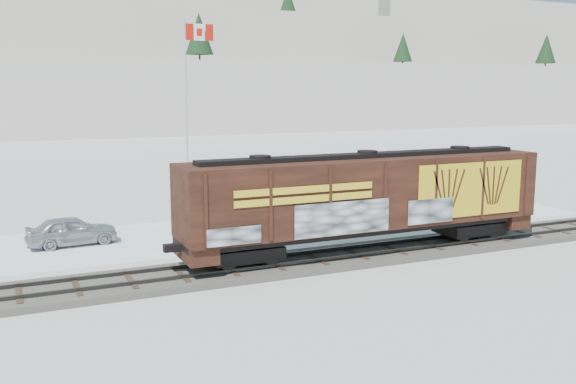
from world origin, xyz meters
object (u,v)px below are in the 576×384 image
hopper_railcar (367,196)px  car_dark (328,212)px  car_white (307,218)px  flagpole (189,142)px  car_silver (72,230)px

hopper_railcar → car_dark: bearing=76.0°
car_white → flagpole: bearing=14.6°
car_silver → car_dark: size_ratio=0.88×
flagpole → car_dark: flagpole is taller
car_dark → hopper_railcar: bearing=-174.2°
car_white → car_dark: car_white is taller
hopper_railcar → flagpole: 15.09m
flagpole → car_silver: 10.85m
hopper_railcar → car_silver: hopper_railcar is taller
car_silver → car_dark: bearing=-99.2°
flagpole → car_dark: 10.24m
car_silver → car_white: (11.75, -2.15, 0.02)m
hopper_railcar → car_silver: bearing=146.8°
flagpole → car_dark: (5.84, -7.60, -3.60)m
hopper_railcar → car_dark: (1.71, 6.83, -2.12)m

